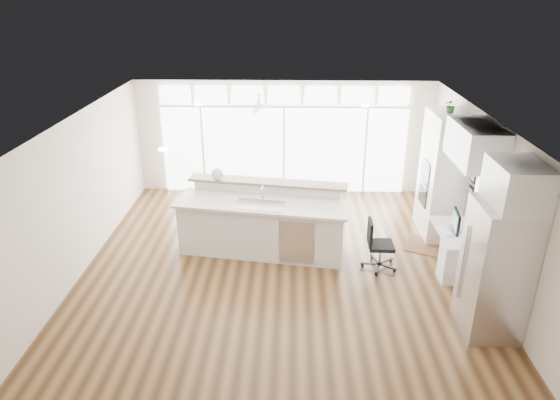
{
  "coord_description": "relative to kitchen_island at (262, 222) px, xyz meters",
  "views": [
    {
      "loc": [
        0.21,
        -7.52,
        4.72
      ],
      "look_at": [
        -0.0,
        0.6,
        1.2
      ],
      "focal_mm": 32.0,
      "sensor_mm": 36.0,
      "label": 1
    }
  ],
  "objects": [
    {
      "name": "oven_cabinet",
      "position": [
        3.52,
        0.95,
        0.62
      ],
      "size": [
        0.64,
        1.2,
        2.5
      ],
      "primitive_type": "cube",
      "color": "silver",
      "rests_on": "floor"
    },
    {
      "name": "fridge_cabinet",
      "position": [
        3.52,
        -2.2,
        1.67
      ],
      "size": [
        0.64,
        0.9,
        0.6
      ],
      "primitive_type": "cube",
      "color": "silver",
      "rests_on": "wall_right"
    },
    {
      "name": "ceiling",
      "position": [
        0.35,
        -0.85,
        2.07
      ],
      "size": [
        7.0,
        8.0,
        0.02
      ],
      "primitive_type": "cube",
      "color": "white",
      "rests_on": "wall_back"
    },
    {
      "name": "wall_left",
      "position": [
        -3.15,
        -0.85,
        0.72
      ],
      "size": [
        0.04,
        8.0,
        2.7
      ],
      "primitive_type": "cube",
      "color": "beige",
      "rests_on": "floor"
    },
    {
      "name": "wall_right",
      "position": [
        3.85,
        -0.85,
        0.72
      ],
      "size": [
        0.04,
        8.0,
        2.7
      ],
      "primitive_type": "cube",
      "color": "beige",
      "rests_on": "floor"
    },
    {
      "name": "refrigerator",
      "position": [
        3.46,
        -2.2,
        0.37
      ],
      "size": [
        0.76,
        0.9,
        2.0
      ],
      "primitive_type": "cube",
      "color": "silver",
      "rests_on": "floor"
    },
    {
      "name": "glass_wall",
      "position": [
        0.35,
        3.09,
        0.42
      ],
      "size": [
        5.8,
        0.06,
        2.08
      ],
      "primitive_type": "cube",
      "color": "white",
      "rests_on": "wall_back"
    },
    {
      "name": "desk_window",
      "position": [
        3.81,
        -0.55,
        0.92
      ],
      "size": [
        0.04,
        0.85,
        0.85
      ],
      "primitive_type": "cube",
      "color": "white",
      "rests_on": "wall_right"
    },
    {
      "name": "fishbowl",
      "position": [
        -0.88,
        0.54,
        0.75
      ],
      "size": [
        0.28,
        0.28,
        0.23
      ],
      "primitive_type": "sphere",
      "rotation": [
        0.0,
        0.0,
        -0.21
      ],
      "color": "silver",
      "rests_on": "kitchen_island"
    },
    {
      "name": "floor",
      "position": [
        0.35,
        -0.85,
        -0.64
      ],
      "size": [
        7.0,
        8.0,
        0.02
      ],
      "primitive_type": "cube",
      "color": "#402813",
      "rests_on": "ground"
    },
    {
      "name": "keyboard",
      "position": [
        3.23,
        -0.55,
        0.13
      ],
      "size": [
        0.16,
        0.35,
        0.02
      ],
      "primitive_type": "cube",
      "rotation": [
        0.0,
        0.0,
        0.1
      ],
      "color": "white",
      "rests_on": "desk_nook"
    },
    {
      "name": "ceiling_fan",
      "position": [
        -0.15,
        1.95,
        1.85
      ],
      "size": [
        1.16,
        1.16,
        0.32
      ],
      "primitive_type": "cube",
      "color": "white",
      "rests_on": "ceiling"
    },
    {
      "name": "transom_row",
      "position": [
        0.35,
        3.09,
        1.75
      ],
      "size": [
        5.9,
        0.06,
        0.4
      ],
      "primitive_type": "cube",
      "color": "white",
      "rests_on": "wall_back"
    },
    {
      "name": "monitor",
      "position": [
        3.4,
        -0.55,
        0.33
      ],
      "size": [
        0.14,
        0.49,
        0.4
      ],
      "primitive_type": "cube",
      "rotation": [
        0.0,
        0.0,
        -0.12
      ],
      "color": "black",
      "rests_on": "desk_nook"
    },
    {
      "name": "wall_back",
      "position": [
        0.35,
        3.15,
        0.72
      ],
      "size": [
        7.0,
        0.04,
        2.7
      ],
      "primitive_type": "cube",
      "color": "beige",
      "rests_on": "floor"
    },
    {
      "name": "wall_front",
      "position": [
        0.35,
        -4.85,
        0.72
      ],
      "size": [
        7.0,
        0.04,
        2.7
      ],
      "primitive_type": "cube",
      "color": "beige",
      "rests_on": "floor"
    },
    {
      "name": "recessed_lights",
      "position": [
        0.35,
        -0.65,
        2.05
      ],
      "size": [
        3.4,
        3.0,
        0.02
      ],
      "primitive_type": "cube",
      "color": "#F4E4D0",
      "rests_on": "ceiling"
    },
    {
      "name": "desk_nook",
      "position": [
        3.48,
        -0.55,
        -0.25
      ],
      "size": [
        0.72,
        1.3,
        0.76
      ],
      "primitive_type": "cube",
      "color": "silver",
      "rests_on": "floor"
    },
    {
      "name": "rug",
      "position": [
        3.3,
        0.25,
        -0.63
      ],
      "size": [
        1.2,
        1.06,
        0.01
      ],
      "primitive_type": "cube",
      "rotation": [
        0.0,
        0.0,
        -0.42
      ],
      "color": "#3B1F12",
      "rests_on": "floor"
    },
    {
      "name": "kitchen_island",
      "position": [
        0.0,
        0.0,
        0.0
      ],
      "size": [
        3.34,
        1.69,
        1.27
      ],
      "primitive_type": "cube",
      "rotation": [
        0.0,
        0.0,
        -0.16
      ],
      "color": "silver",
      "rests_on": "floor"
    },
    {
      "name": "upper_cabinets",
      "position": [
        3.52,
        -0.55,
        1.72
      ],
      "size": [
        0.64,
        1.3,
        0.64
      ],
      "primitive_type": "cube",
      "color": "silver",
      "rests_on": "wall_right"
    },
    {
      "name": "framed_photos",
      "position": [
        3.81,
        0.07,
        0.77
      ],
      "size": [
        0.06,
        0.22,
        0.8
      ],
      "primitive_type": "cube",
      "color": "black",
      "rests_on": "wall_right"
    },
    {
      "name": "office_chair",
      "position": [
        2.15,
        -0.51,
        -0.17
      ],
      "size": [
        0.48,
        0.45,
        0.92
      ],
      "primitive_type": "cube",
      "rotation": [
        0.0,
        0.0,
        -0.01
      ],
      "color": "black",
      "rests_on": "floor"
    },
    {
      "name": "potted_plant",
      "position": [
        3.52,
        0.95,
        1.97
      ],
      "size": [
        0.29,
        0.31,
        0.21
      ],
      "primitive_type": "imported",
      "rotation": [
        0.0,
        0.0,
        -0.16
      ],
      "color": "#37632A",
      "rests_on": "oven_cabinet"
    }
  ]
}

